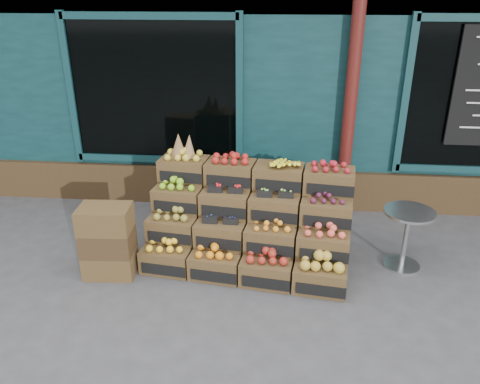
{
  "coord_description": "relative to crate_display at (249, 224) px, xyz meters",
  "views": [
    {
      "loc": [
        0.31,
        -4.48,
        3.12
      ],
      "look_at": [
        -0.2,
        0.7,
        0.85
      ],
      "focal_mm": 35.0,
      "sensor_mm": 36.0,
      "label": 1
    }
  ],
  "objects": [
    {
      "name": "spare_crates",
      "position": [
        -1.6,
        -0.53,
        -0.03
      ],
      "size": [
        0.61,
        0.44,
        0.87
      ],
      "rotation": [
        0.0,
        0.0,
        0.07
      ],
      "color": "#4F3A1F",
      "rests_on": "ground"
    },
    {
      "name": "crate_display",
      "position": [
        0.0,
        0.0,
        0.0
      ],
      "size": [
        2.52,
        1.45,
        1.5
      ],
      "rotation": [
        0.0,
        0.0,
        -0.13
      ],
      "color": "#4F3A1F",
      "rests_on": "ground"
    },
    {
      "name": "bistro_table",
      "position": [
        1.87,
        -0.03,
        0.0
      ],
      "size": [
        0.6,
        0.6,
        0.75
      ],
      "rotation": [
        0.0,
        0.0,
        -0.39
      ],
      "color": "silver",
      "rests_on": "ground"
    },
    {
      "name": "shop_facade",
      "position": [
        0.08,
        4.51,
        1.93
      ],
      "size": [
        12.0,
        6.24,
        4.8
      ],
      "color": "#0F3235",
      "rests_on": "ground"
    },
    {
      "name": "ground",
      "position": [
        0.08,
        -0.6,
        -0.46
      ],
      "size": [
        60.0,
        60.0,
        0.0
      ],
      "primitive_type": "plane",
      "color": "#424245",
      "rests_on": "ground"
    },
    {
      "name": "shopkeeper",
      "position": [
        -1.06,
        2.31,
        0.52
      ],
      "size": [
        0.75,
        0.52,
        1.97
      ],
      "primitive_type": "imported",
      "rotation": [
        0.0,
        0.0,
        3.21
      ],
      "color": "#144817",
      "rests_on": "ground"
    }
  ]
}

